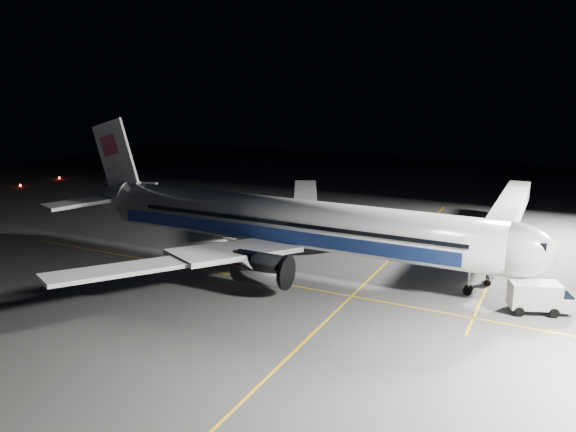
# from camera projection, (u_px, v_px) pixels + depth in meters

# --- Properties ---
(ground) EXTENTS (200.00, 200.00, 0.00)m
(ground) POSITION_uv_depth(u_px,v_px,m) (290.00, 265.00, 66.76)
(ground) COLOR #4C4C4F
(ground) RESTS_ON ground
(guide_line_main) EXTENTS (0.25, 80.00, 0.01)m
(guide_line_main) POSITION_uv_depth(u_px,v_px,m) (370.00, 278.00, 62.40)
(guide_line_main) COLOR gold
(guide_line_main) RESTS_ON ground
(guide_line_cross) EXTENTS (70.00, 0.25, 0.01)m
(guide_line_cross) POSITION_uv_depth(u_px,v_px,m) (266.00, 281.00, 61.55)
(guide_line_cross) COLOR gold
(guide_line_cross) RESTS_ON ground
(guide_line_side) EXTENTS (0.25, 40.00, 0.01)m
(guide_line_side) POSITION_uv_depth(u_px,v_px,m) (495.00, 268.00, 65.86)
(guide_line_side) COLOR gold
(guide_line_side) RESTS_ON ground
(airliner) EXTENTS (61.48, 54.22, 16.64)m
(airliner) POSITION_uv_depth(u_px,v_px,m) (282.00, 222.00, 66.00)
(airliner) COLOR silver
(airliner) RESTS_ON ground
(jet_bridge) EXTENTS (3.60, 34.40, 6.30)m
(jet_bridge) POSITION_uv_depth(u_px,v_px,m) (506.00, 215.00, 71.76)
(jet_bridge) COLOR #B2B2B7
(jet_bridge) RESTS_ON ground
(service_truck) EXTENTS (6.22, 4.23, 2.97)m
(service_truck) POSITION_uv_depth(u_px,v_px,m) (540.00, 297.00, 52.92)
(service_truck) COLOR silver
(service_truck) RESTS_ON ground
(baggage_tug) EXTENTS (2.86, 2.52, 1.77)m
(baggage_tug) POSITION_uv_depth(u_px,v_px,m) (239.00, 231.00, 78.73)
(baggage_tug) COLOR black
(baggage_tug) RESTS_ON ground
(safety_cone_a) EXTENTS (0.41, 0.41, 0.61)m
(safety_cone_a) POSITION_uv_depth(u_px,v_px,m) (258.00, 247.00, 73.05)
(safety_cone_a) COLOR #E56109
(safety_cone_a) RESTS_ON ground
(safety_cone_b) EXTENTS (0.35, 0.35, 0.53)m
(safety_cone_b) POSITION_uv_depth(u_px,v_px,m) (285.00, 241.00, 75.90)
(safety_cone_b) COLOR #E56109
(safety_cone_b) RESTS_ON ground
(safety_cone_c) EXTENTS (0.42, 0.42, 0.62)m
(safety_cone_c) POSITION_uv_depth(u_px,v_px,m) (298.00, 241.00, 75.63)
(safety_cone_c) COLOR #E56109
(safety_cone_c) RESTS_ON ground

